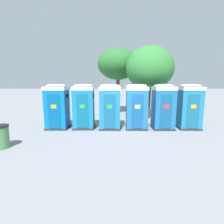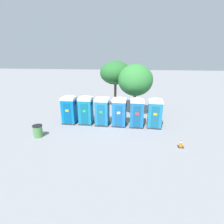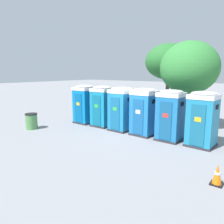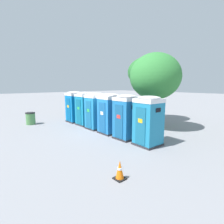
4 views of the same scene
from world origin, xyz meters
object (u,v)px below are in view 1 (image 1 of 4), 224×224
portapotty_2 (110,106)px  portapotty_5 (190,106)px  trash_can (0,137)px  street_tree_0 (150,68)px  portapotty_4 (164,106)px  portapotty_0 (58,106)px  portapotty_1 (84,106)px  street_tree_1 (118,64)px  portapotty_3 (137,106)px

portapotty_2 → portapotty_5: (4.53, 0.03, -0.00)m
portapotty_2 → trash_can: portapotty_2 is taller
portapotty_2 → street_tree_0: street_tree_0 is taller
portapotty_4 → portapotty_5: 1.51m
portapotty_0 → street_tree_0: (5.83, 2.86, 2.33)m
street_tree_0 → portapotty_0: bearing=-153.8°
portapotty_1 → street_tree_1: bearing=66.4°
portapotty_0 → street_tree_0: street_tree_0 is taller
portapotty_1 → portapotty_5: 6.04m
portapotty_3 → trash_can: bearing=-152.6°
portapotty_3 → portapotty_5: same height
portapotty_3 → street_tree_0: 3.94m
portapotty_2 → portapotty_4: bearing=-0.4°
portapotty_1 → portapotty_3: size_ratio=1.00×
portapotty_2 → trash_can: bearing=-145.2°
portapotty_4 → street_tree_1: size_ratio=0.47×
portapotty_2 → portapotty_3: bearing=0.2°
portapotty_5 → street_tree_1: street_tree_1 is taller
portapotty_5 → portapotty_2: bearing=-179.7°
portapotty_1 → portapotty_4: size_ratio=1.00×
portapotty_5 → portapotty_0: bearing=179.8°
portapotty_5 → street_tree_0: 4.09m
portapotty_4 → portapotty_0: bearing=179.3°
portapotty_1 → street_tree_0: size_ratio=0.49×
portapotty_0 → trash_can: (-1.40, -3.11, -0.81)m
portapotty_5 → trash_can: 9.50m
portapotty_3 → portapotty_5: 3.02m
portapotty_0 → portapotty_2: same height
portapotty_2 → portapotty_3: size_ratio=1.00×
portapotty_1 → portapotty_2: size_ratio=1.00×
portapotty_5 → street_tree_0: (-1.73, 2.88, 2.33)m
portapotty_1 → street_tree_1: 5.99m
portapotty_0 → portapotty_1: size_ratio=1.00×
portapotty_1 → street_tree_1: street_tree_1 is taller
portapotty_1 → portapotty_4: same height
portapotty_4 → portapotty_5: (1.51, 0.05, -0.00)m
portapotty_4 → portapotty_2: bearing=179.6°
portapotty_4 → street_tree_1: bearing=115.8°
portapotty_0 → portapotty_4: bearing=-0.7°
portapotty_1 → portapotty_3: same height
portapotty_1 → street_tree_0: (4.31, 2.81, 2.33)m
portapotty_2 → portapotty_5: 4.53m
portapotty_1 → street_tree_0: 5.65m
portapotty_1 → trash_can: 4.38m
portapotty_3 → street_tree_0: size_ratio=0.49×
portapotty_0 → portapotty_5: (7.55, -0.02, 0.00)m
street_tree_0 → trash_can: street_tree_0 is taller
street_tree_0 → street_tree_1: bearing=137.0°
trash_can → portapotty_1: bearing=47.5°
portapotty_5 → street_tree_1: bearing=128.5°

